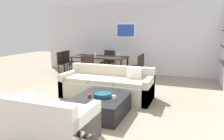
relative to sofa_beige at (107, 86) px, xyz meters
The scene contains 20 objects.
ground_plane 0.46m from the sofa_beige, 110.57° to the right, with size 18.00×18.00×0.00m, color gray.
back_wall_unit 3.37m from the sofa_beige, 86.99° to the left, with size 8.40×0.09×2.70m.
sofa_beige is the anchor object (origin of this frame).
loveseat_white 2.39m from the sofa_beige, 91.48° to the right, with size 1.43×0.90×0.78m.
coffee_table 1.17m from the sofa_beige, 75.37° to the right, with size 1.02×1.10×0.38m.
decorative_bowl 1.13m from the sofa_beige, 72.66° to the right, with size 0.39×0.39×0.08m.
candle_jar 1.32m from the sofa_beige, 62.64° to the right, with size 0.08×0.08×0.08m, color silver.
apple_on_coffee_table 1.24m from the sofa_beige, 84.88° to the right, with size 0.08×0.08×0.08m, color red.
dining_table 2.43m from the sofa_beige, 118.45° to the left, with size 2.00×0.86×0.75m.
dining_chair_head 3.16m from the sofa_beige, 111.22° to the left, with size 0.44×0.44×0.88m.
dining_chair_foot 1.73m from the sofa_beige, 131.88° to the left, with size 0.44×0.44×0.88m.
dining_chair_left_far 3.44m from the sofa_beige, 137.90° to the left, with size 0.44×0.44×0.88m.
dining_chair_right_near 1.95m from the sofa_beige, 82.23° to the left, with size 0.44×0.44×0.88m.
dining_chair_left_near 3.19m from the sofa_beige, 143.04° to the left, with size 0.44×0.44×0.88m.
dining_chair_right_far 2.33m from the sofa_beige, 83.52° to the left, with size 0.44×0.44×0.88m.
wine_glass_left_near 2.80m from the sofa_beige, 132.99° to the left, with size 0.06×0.06×0.15m.
wine_glass_right_near 2.12m from the sofa_beige, 101.79° to the left, with size 0.07×0.07×0.15m.
wine_glass_head 2.78m from the sofa_beige, 114.77° to the left, with size 0.07×0.07×0.15m.
wine_glass_right_far 2.33m from the sofa_beige, 100.69° to the left, with size 0.07×0.07×0.16m.
wine_glass_foot 2.16m from the sofa_beige, 123.27° to the left, with size 0.06×0.06×0.17m.
Camera 1 is at (2.13, -4.65, 1.76)m, focal length 34.80 mm.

